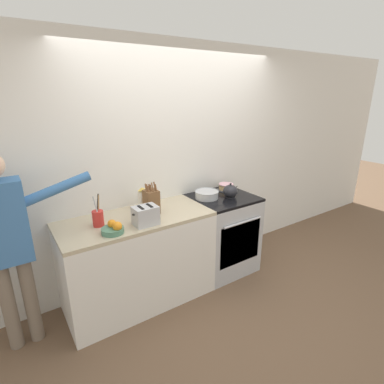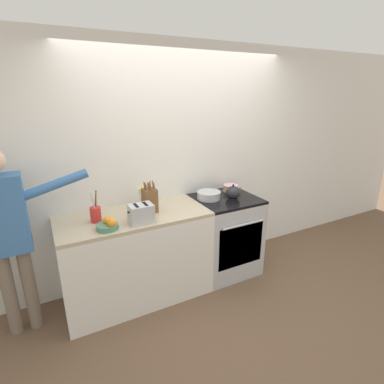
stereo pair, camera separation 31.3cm
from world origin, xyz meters
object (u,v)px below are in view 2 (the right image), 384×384
(layer_cake, at_px, (231,188))
(milk_carton, at_px, (143,196))
(toaster, at_px, (141,213))
(tea_kettle, at_px, (233,192))
(mixing_bowl, at_px, (209,195))
(person_baker, at_px, (8,229))
(fruit_bowl, at_px, (108,225))
(stove_range, at_px, (225,235))
(utensil_crock, at_px, (96,214))
(knife_block, at_px, (150,200))

(layer_cake, height_order, milk_carton, milk_carton)
(toaster, relative_size, milk_carton, 1.06)
(layer_cake, relative_size, tea_kettle, 1.06)
(mixing_bowl, distance_m, milk_carton, 0.74)
(person_baker, bearing_deg, fruit_bowl, -26.27)
(fruit_bowl, relative_size, toaster, 0.83)
(stove_range, relative_size, tea_kettle, 4.52)
(layer_cake, xyz_separation_m, toaster, (-1.26, -0.37, 0.05))
(stove_range, xyz_separation_m, toaster, (-1.07, -0.19, 0.55))
(mixing_bowl, xyz_separation_m, utensil_crock, (-1.25, -0.05, 0.03))
(layer_cake, height_order, utensil_crock, utensil_crock)
(tea_kettle, bearing_deg, milk_carton, 165.19)
(knife_block, distance_m, toaster, 0.26)
(fruit_bowl, height_order, toaster, toaster)
(utensil_crock, xyz_separation_m, milk_carton, (0.52, 0.19, 0.03))
(tea_kettle, bearing_deg, toaster, -172.85)
(mixing_bowl, bearing_deg, utensil_crock, -177.79)
(stove_range, distance_m, layer_cake, 0.56)
(knife_block, height_order, utensil_crock, knife_block)
(tea_kettle, height_order, knife_block, knife_block)
(mixing_bowl, relative_size, utensil_crock, 0.92)
(stove_range, height_order, tea_kettle, tea_kettle)
(knife_block, relative_size, person_baker, 0.20)
(milk_carton, bearing_deg, person_baker, -171.50)
(toaster, bearing_deg, fruit_bowl, -179.39)
(stove_range, relative_size, layer_cake, 4.26)
(fruit_bowl, height_order, person_baker, person_baker)
(stove_range, bearing_deg, person_baker, 179.39)
(utensil_crock, xyz_separation_m, toaster, (0.37, -0.21, 0.01))
(stove_range, height_order, layer_cake, layer_cake)
(utensil_crock, xyz_separation_m, fruit_bowl, (0.06, -0.21, -0.04))
(utensil_crock, relative_size, fruit_bowl, 1.55)
(utensil_crock, relative_size, milk_carton, 1.35)
(fruit_bowl, distance_m, milk_carton, 0.62)
(toaster, bearing_deg, knife_block, 51.69)
(layer_cake, bearing_deg, mixing_bowl, -163.75)
(knife_block, relative_size, fruit_bowl, 1.71)
(knife_block, xyz_separation_m, toaster, (-0.16, -0.20, -0.04))
(tea_kettle, xyz_separation_m, utensil_crock, (-1.50, 0.07, 0.01))
(layer_cake, height_order, knife_block, knife_block)
(knife_block, xyz_separation_m, utensil_crock, (-0.53, 0.01, -0.05))
(knife_block, bearing_deg, milk_carton, 91.74)
(mixing_bowl, xyz_separation_m, milk_carton, (-0.72, 0.14, 0.06))
(tea_kettle, xyz_separation_m, fruit_bowl, (-1.44, -0.15, -0.03))
(layer_cake, distance_m, utensil_crock, 1.63)
(milk_carton, bearing_deg, stove_range, -12.72)
(knife_block, bearing_deg, stove_range, -0.69)
(fruit_bowl, xyz_separation_m, milk_carton, (0.46, 0.40, 0.07))
(knife_block, height_order, person_baker, person_baker)
(milk_carton, xyz_separation_m, person_baker, (-1.23, -0.18, -0.03))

